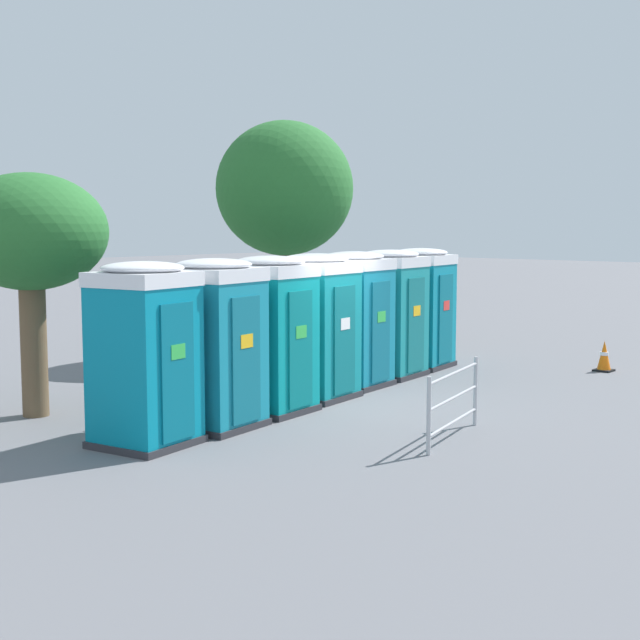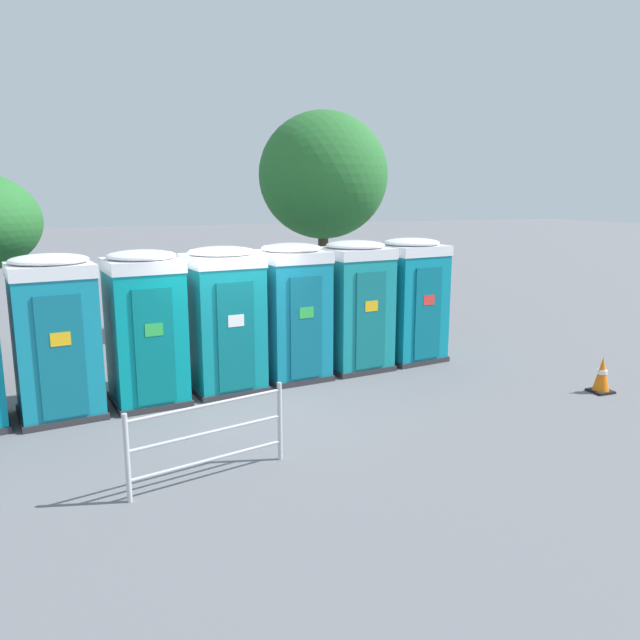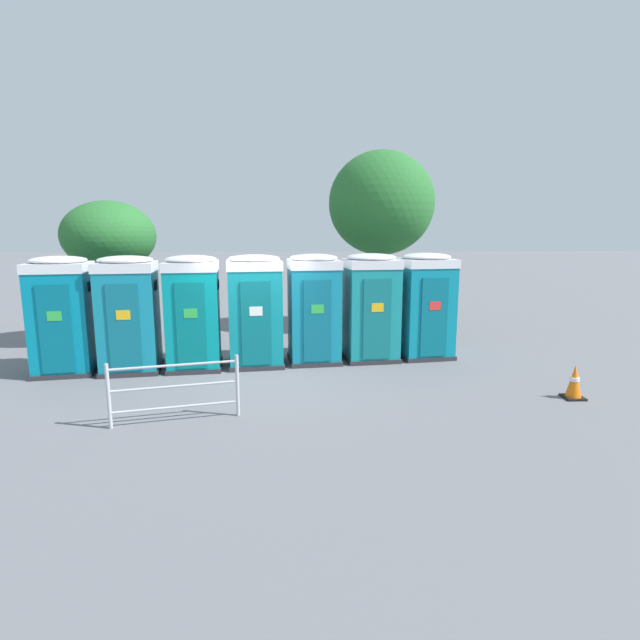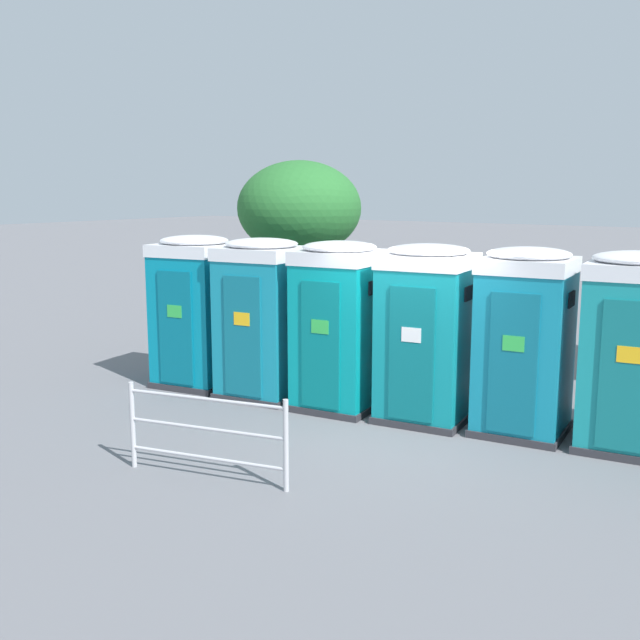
# 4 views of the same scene
# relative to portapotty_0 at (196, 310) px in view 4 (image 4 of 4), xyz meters

# --- Properties ---
(ground_plane) EXTENTS (120.00, 120.00, 0.00)m
(ground_plane) POSITION_rel_portapotty_0_xyz_m (4.14, -0.02, -1.28)
(ground_plane) COLOR slate
(portapotty_0) EXTENTS (1.40, 1.38, 2.54)m
(portapotty_0) POSITION_rel_portapotty_0_xyz_m (0.00, 0.00, 0.00)
(portapotty_0) COLOR #2D2D33
(portapotty_0) RESTS_ON ground
(portapotty_1) EXTENTS (1.39, 1.36, 2.54)m
(portapotty_1) POSITION_rel_portapotty_0_xyz_m (1.37, 0.09, -0.00)
(portapotty_1) COLOR #2D2D33
(portapotty_1) RESTS_ON ground
(portapotty_2) EXTENTS (1.30, 1.32, 2.54)m
(portapotty_2) POSITION_rel_portapotty_0_xyz_m (2.73, 0.24, 0.00)
(portapotty_2) COLOR #2D2D33
(portapotty_2) RESTS_ON ground
(portapotty_3) EXTENTS (1.37, 1.34, 2.54)m
(portapotty_3) POSITION_rel_portapotty_0_xyz_m (4.08, 0.45, -0.00)
(portapotty_3) COLOR #2D2D33
(portapotty_3) RESTS_ON ground
(portapotty_4) EXTENTS (1.31, 1.32, 2.54)m
(portapotty_4) POSITION_rel_portapotty_0_xyz_m (5.43, 0.69, 0.00)
(portapotty_4) COLOR #2D2D33
(portapotty_4) RESTS_ON ground
(portapotty_5) EXTENTS (1.37, 1.34, 2.54)m
(portapotty_5) POSITION_rel_portapotty_0_xyz_m (6.79, 0.86, -0.00)
(portapotty_5) COLOR #2D2D33
(portapotty_5) RESTS_ON ground
(street_tree_0) EXTENTS (2.42, 2.42, 3.84)m
(street_tree_0) POSITION_rel_portapotty_0_xyz_m (0.04, 2.87, 1.58)
(street_tree_0) COLOR brown
(street_tree_0) RESTS_ON ground
(event_barrier) EXTENTS (2.00, 0.53, 1.05)m
(event_barrier) POSITION_rel_portapotty_0_xyz_m (3.07, -3.01, -0.72)
(event_barrier) COLOR #B7B7BC
(event_barrier) RESTS_ON ground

